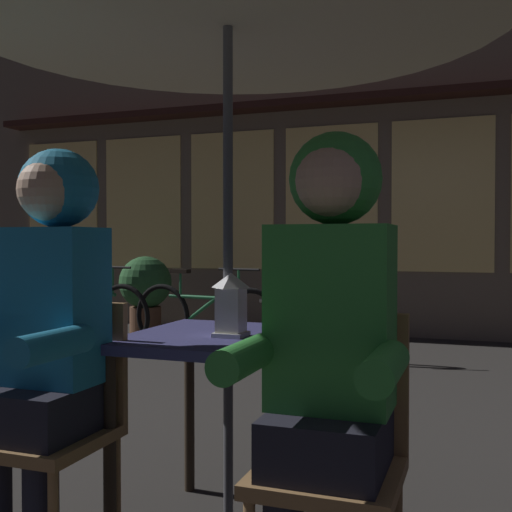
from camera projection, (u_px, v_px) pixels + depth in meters
cafe_table at (228, 362)px, 2.31m from camera, size 0.72×0.72×0.74m
lantern at (231, 303)px, 2.25m from camera, size 0.11×0.11×0.23m
chair_left at (57, 416)px, 2.13m from camera, size 0.40×0.40×0.87m
chair_right at (333, 447)px, 1.80m from camera, size 0.40×0.40×0.87m
person_left_hooded at (45, 313)px, 2.07m from camera, size 0.45×0.56×1.40m
person_right_hooded at (329, 326)px, 1.74m from camera, size 0.45×0.56×1.40m
shopfront_building at (337, 77)px, 7.60m from camera, size 10.00×0.93×6.20m
bicycle_nearest at (83, 312)px, 6.54m from camera, size 1.68×0.22×0.84m
bicycle_second at (204, 318)px, 6.06m from camera, size 1.67×0.32×0.84m
bicycle_third at (305, 323)px, 5.67m from camera, size 1.66×0.37×0.84m
potted_plant at (145, 289)px, 7.16m from camera, size 0.60×0.60×0.92m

